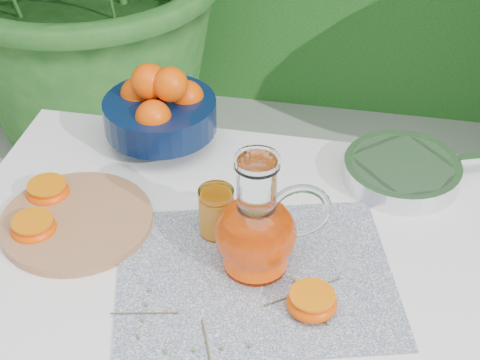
% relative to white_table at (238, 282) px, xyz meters
% --- Properties ---
extents(white_table, '(1.00, 0.70, 0.75)m').
position_rel_white_table_xyz_m(white_table, '(0.00, 0.00, 0.00)').
color(white_table, white).
rests_on(white_table, ground).
extents(placemat, '(0.52, 0.45, 0.00)m').
position_rel_white_table_xyz_m(placemat, '(0.04, -0.06, 0.08)').
color(placemat, '#0D214D').
rests_on(placemat, white_table).
extents(cutting_board, '(0.34, 0.34, 0.02)m').
position_rel_white_table_xyz_m(cutting_board, '(-0.29, 0.00, 0.09)').
color(cutting_board, '#9C6D46').
rests_on(cutting_board, white_table).
extents(fruit_bowl, '(0.24, 0.24, 0.18)m').
position_rel_white_table_xyz_m(fruit_bowl, '(-0.21, 0.28, 0.16)').
color(fruit_bowl, black).
rests_on(fruit_bowl, white_table).
extents(juice_pitcher, '(0.20, 0.16, 0.21)m').
position_rel_white_table_xyz_m(juice_pitcher, '(0.04, -0.04, 0.16)').
color(juice_pitcher, white).
rests_on(juice_pitcher, white_table).
extents(juice_tumbler, '(0.07, 0.07, 0.09)m').
position_rel_white_table_xyz_m(juice_tumbler, '(-0.04, 0.03, 0.13)').
color(juice_tumbler, white).
rests_on(juice_tumbler, white_table).
extents(saute_pan, '(0.40, 0.28, 0.04)m').
position_rel_white_table_xyz_m(saute_pan, '(0.27, 0.25, 0.10)').
color(saute_pan, silver).
rests_on(saute_pan, white_table).
extents(orange_halves, '(0.58, 0.26, 0.04)m').
position_rel_white_table_xyz_m(orange_halves, '(-0.19, -0.03, 0.10)').
color(orange_halves, '#FD5D02').
rests_on(orange_halves, white_table).
extents(thyme_sprigs, '(0.34, 0.25, 0.01)m').
position_rel_white_table_xyz_m(thyme_sprigs, '(0.01, -0.16, 0.09)').
color(thyme_sprigs, '#504224').
rests_on(thyme_sprigs, white_table).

